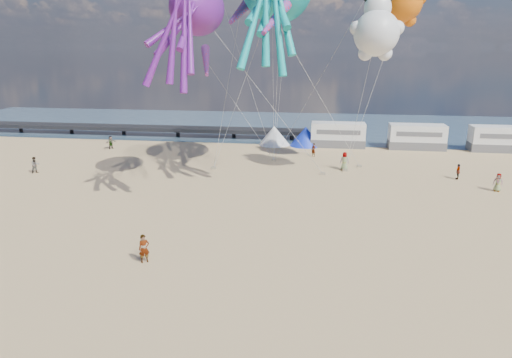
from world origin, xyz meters
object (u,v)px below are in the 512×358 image
Objects in this scene: beachgoer_0 at (345,161)px; beachgoer_5 at (314,150)px; tent_white at (274,135)px; motorhome_2 at (499,139)px; tent_blue at (306,136)px; beachgoer_3 at (458,172)px; kite_teddy_orange at (403,3)px; kite_octopus_purple at (197,9)px; standing_person at (144,249)px; sandbag_c at (345,170)px; sandbag_b at (323,174)px; sandbag_e at (274,160)px; windsock_left at (240,11)px; windsock_right at (206,61)px; sandbag_d at (359,166)px; beachgoer_4 at (111,142)px; sandbag_a at (214,168)px; kite_panda at (377,33)px; windsock_mid at (275,18)px; beachgoer_6 at (498,182)px; motorhome_0 at (338,135)px; beachgoer_1 at (35,165)px; motorhome_1 at (417,137)px.

beachgoer_5 is at bearing -59.94° from beachgoer_0.
tent_white is at bearing -53.99° from beachgoer_0.
tent_blue is (-23.00, 0.00, -0.30)m from motorhome_2.
beachgoer_5 reaches higher than beachgoer_3.
tent_blue is at bearing 127.12° from kite_teddy_orange.
beachgoer_5 is 0.25× the size of kite_teddy_orange.
standing_person is at bearing -67.14° from kite_octopus_purple.
tent_blue is 8.00× the size of sandbag_c.
sandbag_e is (-5.30, 4.78, 0.00)m from sandbag_b.
windsock_left reaches higher than beachgoer_5.
kite_octopus_purple is (-5.12, -10.93, 14.82)m from sandbag_e.
windsock_left is at bearing 50.38° from standing_person.
windsock_right is at bearing 173.15° from sandbag_b.
sandbag_d is at bearing -93.42° from beachgoer_3.
windsock_left is (17.65, -7.71, 14.40)m from beachgoer_4.
sandbag_a is 0.08× the size of kite_panda.
sandbag_e is 17.54m from windsock_mid.
sandbag_e is at bearing -178.57° from beachgoer_6.
sandbag_a is at bearing 58.16° from standing_person.
beachgoer_4 is at bearing 158.40° from kite_octopus_purple.
tent_white is 23.11m from beachgoer_3.
sandbag_b is 1.00× the size of sandbag_d.
kite_teddy_orange is 14.80m from windsock_left.
tent_blue reaches higher than beachgoer_3.
kite_teddy_orange reaches higher than kite_panda.
motorhome_2 reaches higher than sandbag_c.
sandbag_a and sandbag_c have the same top height.
sandbag_b is at bearing -97.48° from motorhome_0.
beachgoer_3 reaches higher than sandbag_e.
windsock_left is (19.98, 4.12, 14.37)m from beachgoer_1.
beachgoer_6 is 0.25× the size of windsock_left.
beachgoer_4 is at bearing 170.52° from sandbag_d.
beachgoer_1 is at bearing -119.64° from beachgoer_5.
tent_blue is 8.00× the size of sandbag_b.
motorhome_1 is at bearing 23.67° from standing_person.
kite_octopus_purple is at bearing -145.21° from kite_panda.
tent_white is at bearing 134.48° from sandbag_d.
sandbag_b is 19.14m from kite_octopus_purple.
sandbag_b is at bearing -72.11° from beachgoer_3.
beachgoer_0 is 6.44m from beachgoer_5.
windsock_right is at bearing 132.56° from sandbag_a.
motorhome_0 is 21.42m from beachgoer_6.
windsock_right reaches higher than tent_blue.
motorhome_0 is 1.65× the size of tent_white.
motorhome_0 is 20.41m from windsock_right.
beachgoer_4 reaches higher than sandbag_b.
sandbag_b is 0.08× the size of windsock_left.
windsock_right reaches higher than sandbag_c.
beachgoer_4 is (-15.63, 28.95, -0.06)m from standing_person.
windsock_mid reaches higher than tent_white.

